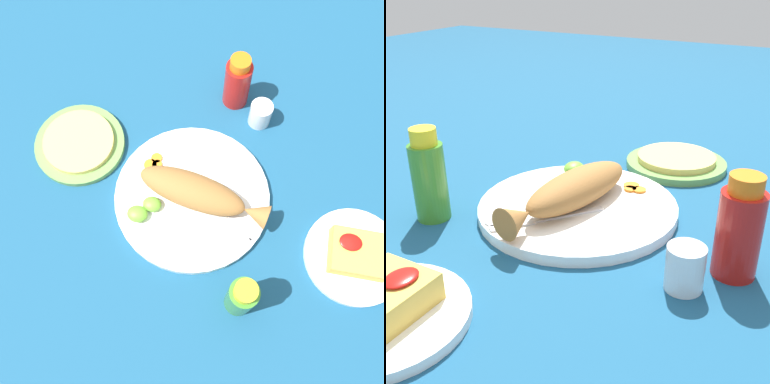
{
  "view_description": "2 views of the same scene",
  "coord_description": "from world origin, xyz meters",
  "views": [
    {
      "loc": [
        -0.06,
        0.32,
        0.87
      ],
      "look_at": [
        0.0,
        0.0,
        0.04
      ],
      "focal_mm": 40.0,
      "sensor_mm": 36.0,
      "label": 1
    },
    {
      "loc": [
        -0.63,
        -0.34,
        0.38
      ],
      "look_at": [
        0.0,
        0.0,
        0.04
      ],
      "focal_mm": 45.0,
      "sensor_mm": 36.0,
      "label": 2
    }
  ],
  "objects": [
    {
      "name": "main_plate",
      "position": [
        0.0,
        0.0,
        0.01
      ],
      "size": [
        0.33,
        0.33,
        0.02
      ],
      "primitive_type": "cylinder",
      "color": "white",
      "rests_on": "ground_plane"
    },
    {
      "name": "hot_sauce_bottle_green",
      "position": [
        -0.13,
        0.2,
        0.07
      ],
      "size": [
        0.05,
        0.05,
        0.15
      ],
      "color": "#3D8428",
      "rests_on": "ground_plane"
    },
    {
      "name": "salt_cup",
      "position": [
        -0.12,
        -0.22,
        0.03
      ],
      "size": [
        0.05,
        0.05,
        0.06
      ],
      "color": "silver",
      "rests_on": "ground_plane"
    },
    {
      "name": "carrot_slice_near",
      "position": [
        0.09,
        -0.06,
        0.02
      ],
      "size": [
        0.02,
        0.02,
        0.0
      ],
      "primitive_type": "cylinder",
      "color": "orange",
      "rests_on": "main_plate"
    },
    {
      "name": "fork_far",
      "position": [
        -0.06,
        0.06,
        0.02
      ],
      "size": [
        0.18,
        0.06,
        0.0
      ],
      "rotation": [
        0.0,
        0.0,
        9.19
      ],
      "color": "silver",
      "rests_on": "main_plate"
    },
    {
      "name": "lime_wedge_side",
      "position": [
        0.1,
        0.07,
        0.03
      ],
      "size": [
        0.04,
        0.04,
        0.02
      ],
      "primitive_type": "ellipsoid",
      "color": "#6BB233",
      "rests_on": "main_plate"
    },
    {
      "name": "ground_plane",
      "position": [
        0.0,
        0.0,
        0.0
      ],
      "size": [
        4.0,
        4.0,
        0.0
      ],
      "primitive_type": "plane",
      "color": "navy"
    },
    {
      "name": "lime_wedge_main",
      "position": [
        0.08,
        0.04,
        0.03
      ],
      "size": [
        0.04,
        0.03,
        0.02
      ],
      "primitive_type": "ellipsoid",
      "color": "#6BB233",
      "rests_on": "main_plate"
    },
    {
      "name": "hot_sauce_bottle_red",
      "position": [
        -0.05,
        -0.27,
        0.07
      ],
      "size": [
        0.06,
        0.06,
        0.14
      ],
      "color": "#B21914",
      "rests_on": "ground_plane"
    },
    {
      "name": "carrot_slice_far",
      "position": [
        0.1,
        -0.05,
        0.02
      ],
      "size": [
        0.03,
        0.03,
        0.0
      ],
      "primitive_type": "cylinder",
      "color": "orange",
      "rests_on": "main_plate"
    },
    {
      "name": "fork_near",
      "position": [
        -0.08,
        0.02,
        0.02
      ],
      "size": [
        0.15,
        0.13,
        0.0
      ],
      "rotation": [
        0.0,
        0.0,
        8.74
      ],
      "color": "silver",
      "rests_on": "main_plate"
    },
    {
      "name": "tortilla_plate",
      "position": [
        0.27,
        -0.08,
        0.01
      ],
      "size": [
        0.2,
        0.2,
        0.01
      ],
      "primitive_type": "cylinder",
      "color": "#6B9E4C",
      "rests_on": "ground_plane"
    },
    {
      "name": "tortilla_stack",
      "position": [
        0.27,
        -0.08,
        0.02
      ],
      "size": [
        0.16,
        0.16,
        0.01
      ],
      "primitive_type": "cylinder",
      "color": "#E0C666",
      "rests_on": "tortilla_plate"
    },
    {
      "name": "fried_fish",
      "position": [
        -0.02,
        0.0,
        0.05
      ],
      "size": [
        0.29,
        0.12,
        0.06
      ],
      "rotation": [
        0.0,
        0.0,
        -0.19
      ],
      "color": "#996633",
      "rests_on": "main_plate"
    },
    {
      "name": "carrot_slice_mid",
      "position": [
        0.09,
        -0.07,
        0.02
      ],
      "size": [
        0.02,
        0.02,
        0.0
      ],
      "primitive_type": "cylinder",
      "color": "orange",
      "rests_on": "main_plate"
    }
  ]
}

